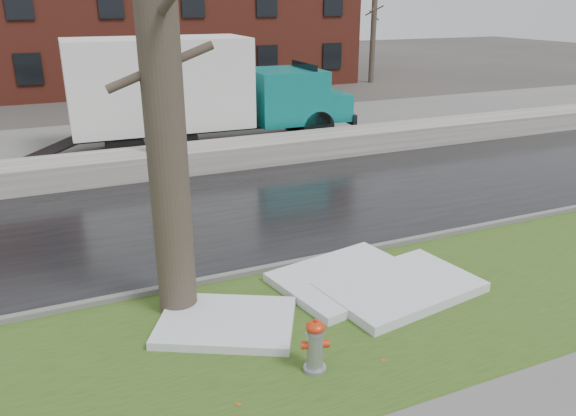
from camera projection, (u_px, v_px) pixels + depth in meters
name	position (u px, v px, depth m)	size (l,w,h in m)	color
ground	(319.00, 288.00, 10.61)	(120.00, 120.00, 0.00)	#47423D
verge	(353.00, 319.00, 9.53)	(60.00, 4.50, 0.04)	#2A4818
road	(240.00, 211.00, 14.46)	(60.00, 7.00, 0.03)	black
parking_lot	(168.00, 140.00, 21.75)	(60.00, 9.00, 0.03)	slate
curb	(297.00, 263.00, 11.44)	(60.00, 0.15, 0.14)	slate
snowbank	(197.00, 158.00, 17.94)	(60.00, 1.60, 0.75)	#B4ADA5
brick_building	(134.00, 2.00, 35.35)	(26.00, 12.00, 10.00)	maroon
bg_tree_right	(373.00, 30.00, 36.10)	(1.40, 1.62, 6.50)	brown
fire_hydrant	(315.00, 343.00, 8.03)	(0.42, 0.39, 0.85)	gray
tree	(161.00, 73.00, 8.42)	(1.67, 1.99, 8.04)	brown
box_truck	(195.00, 90.00, 20.08)	(11.83, 3.09, 3.93)	black
worker	(155.00, 123.00, 16.86)	(0.65, 0.43, 1.80)	black
snow_patch_near	(349.00, 279.00, 10.70)	(2.60, 2.00, 0.16)	silver
snow_patch_far	(226.00, 322.00, 9.28)	(2.20, 1.60, 0.14)	silver
snow_patch_side	(400.00, 287.00, 10.36)	(2.80, 1.80, 0.18)	silver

